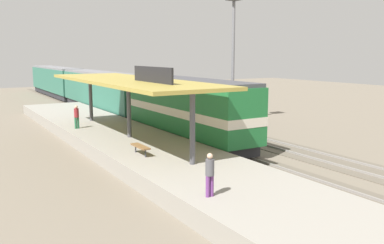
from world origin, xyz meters
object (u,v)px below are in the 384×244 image
at_px(person_waiting, 210,172).
at_px(person_walking, 77,116).
at_px(platform_bench, 140,147).
at_px(light_mast, 233,30).
at_px(passenger_carriage_front, 102,91).
at_px(freight_car, 185,101).
at_px(passenger_carriage_rear, 56,81).
at_px(locomotive, 185,109).

xyz_separation_m(person_waiting, person_walking, (-0.15, 17.39, 0.00)).
height_order(platform_bench, light_mast, light_mast).
relative_size(passenger_carriage_front, freight_car, 1.67).
bearing_deg(freight_car, platform_bench, -128.37).
relative_size(passenger_carriage_rear, person_waiting, 11.70).
height_order(passenger_carriage_front, light_mast, light_mast).
xyz_separation_m(platform_bench, person_waiting, (-0.51, -7.56, 0.51)).
relative_size(passenger_carriage_front, light_mast, 1.71).
bearing_deg(person_waiting, passenger_carriage_front, 78.13).
bearing_deg(person_walking, light_mast, 1.56).
relative_size(locomotive, person_walking, 8.44).
distance_m(locomotive, passenger_carriage_front, 18.00).
height_order(locomotive, freight_car, locomotive).
bearing_deg(passenger_carriage_rear, light_mast, -77.08).
xyz_separation_m(platform_bench, passenger_carriage_front, (6.00, 23.42, 0.97)).
bearing_deg(light_mast, freight_car, 135.32).
height_order(platform_bench, person_waiting, person_waiting).
relative_size(light_mast, person_waiting, 6.84).
bearing_deg(person_walking, platform_bench, -86.16).
height_order(passenger_carriage_front, passenger_carriage_rear, same).
distance_m(platform_bench, freight_car, 17.09).
distance_m(locomotive, light_mast, 10.94).
xyz_separation_m(light_mast, person_walking, (-14.46, -0.39, -6.54)).
distance_m(passenger_carriage_front, passenger_carriage_rear, 20.80).
distance_m(platform_bench, passenger_carriage_rear, 44.63).
distance_m(person_waiting, person_walking, 17.39).
height_order(freight_car, light_mast, light_mast).
height_order(passenger_carriage_front, person_waiting, passenger_carriage_front).
relative_size(platform_bench, passenger_carriage_rear, 0.08).
bearing_deg(freight_car, locomotive, -119.99).
height_order(passenger_carriage_rear, freight_car, passenger_carriage_rear).
distance_m(passenger_carriage_front, freight_car, 11.04).
bearing_deg(platform_bench, passenger_carriage_front, 75.63).
bearing_deg(platform_bench, freight_car, 51.63).
bearing_deg(light_mast, platform_bench, -143.47).
height_order(light_mast, person_waiting, light_mast).
bearing_deg(passenger_carriage_front, freight_car, -65.36).
bearing_deg(person_waiting, freight_car, 62.06).
distance_m(passenger_carriage_front, person_waiting, 31.65).
height_order(freight_car, person_walking, freight_car).
distance_m(locomotive, passenger_carriage_rear, 38.80).
distance_m(freight_car, light_mast, 7.85).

